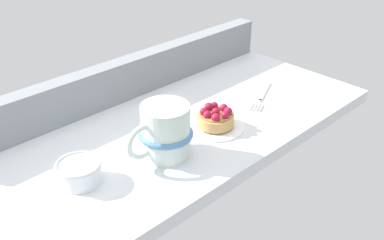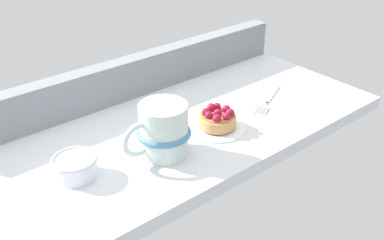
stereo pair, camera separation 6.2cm
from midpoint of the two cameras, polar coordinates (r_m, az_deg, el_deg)
ground_plane at (r=97.97cm, az=0.62°, el=-1.16°), size 87.08×40.43×2.86cm
window_rail_back at (r=108.06cm, az=-5.61°, el=5.42°), size 85.34×4.14×9.24cm
dessert_plate at (r=95.63cm, az=5.01°, el=-0.89°), size 12.08×12.08×0.73cm
raspberry_tart at (r=94.62cm, az=5.08°, el=0.19°), size 7.71×7.71×4.03cm
coffee_mug at (r=84.81cm, az=-1.60°, el=-1.36°), size 14.15×10.34×10.34cm
dessert_fork at (r=108.67cm, az=11.20°, el=2.58°), size 14.75×8.10×0.60cm
sugar_bowl at (r=82.32cm, az=-12.19°, el=-5.68°), size 8.01×8.01×3.90cm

